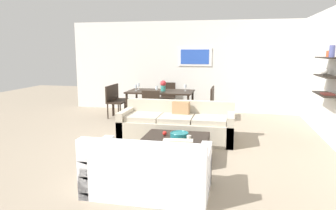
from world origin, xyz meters
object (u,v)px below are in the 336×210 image
at_px(decorative_bowl, 179,135).
at_px(dining_chair_foot, 152,105).
at_px(centerpiece_vase, 163,85).
at_px(dining_chair_head, 167,95).
at_px(dining_chair_right_far, 208,100).
at_px(dining_chair_right_near, 207,103).
at_px(wine_glass_left_far, 138,85).
at_px(apple_on_coffee_table, 165,133).
at_px(wine_glass_left_near, 136,87).
at_px(coffee_table, 175,148).
at_px(wine_glass_right_far, 185,86).
at_px(sofa_beige, 177,126).
at_px(dining_chair_left_far, 119,97).
at_px(wine_glass_head, 164,85).
at_px(dining_table, 160,93).
at_px(dining_chair_left_near, 113,99).
at_px(wine_glass_foot, 157,88).
at_px(loveseat_white, 149,171).
at_px(candle_jar, 189,138).

distance_m(decorative_bowl, dining_chair_foot, 2.51).
bearing_deg(centerpiece_vase, decorative_bowl, -72.39).
bearing_deg(dining_chair_head, dining_chair_right_far, -27.71).
bearing_deg(dining_chair_head, dining_chair_right_near, -40.94).
distance_m(wine_glass_left_far, centerpiece_vase, 0.75).
xyz_separation_m(decorative_bowl, dining_chair_foot, (-1.08, 2.26, 0.08)).
bearing_deg(apple_on_coffee_table, wine_glass_left_near, 116.30).
xyz_separation_m(coffee_table, wine_glass_right_far, (-0.35, 3.29, 0.69)).
height_order(sofa_beige, wine_glass_left_far, wine_glass_left_far).
bearing_deg(dining_chair_left_far, dining_chair_right_far, 0.00).
xyz_separation_m(coffee_table, dining_chair_right_near, (0.28, 2.95, 0.31)).
relative_size(wine_glass_head, wine_glass_left_near, 0.98).
bearing_deg(wine_glass_head, dining_table, -90.00).
bearing_deg(dining_chair_left_near, sofa_beige, -40.21).
relative_size(wine_glass_left_far, wine_glass_foot, 1.02).
distance_m(loveseat_white, dining_chair_right_far, 4.74).
relative_size(loveseat_white, candle_jar, 19.49).
relative_size(candle_jar, wine_glass_head, 0.49).
distance_m(dining_chair_right_near, wine_glass_left_far, 2.01).
distance_m(candle_jar, dining_table, 3.53).
height_order(dining_table, centerpiece_vase, centerpiece_vase).
bearing_deg(dining_chair_right_far, wine_glass_left_near, -170.05).
height_order(loveseat_white, wine_glass_left_near, wine_glass_left_near).
bearing_deg(wine_glass_foot, centerpiece_vase, 79.03).
bearing_deg(wine_glass_left_near, wine_glass_left_far, 90.00).
distance_m(apple_on_coffee_table, wine_glass_left_near, 3.33).
relative_size(dining_chair_right_far, wine_glass_foot, 4.87).
xyz_separation_m(coffee_table, candle_jar, (0.25, -0.12, 0.23)).
distance_m(decorative_bowl, dining_chair_right_far, 3.39).
height_order(dining_table, wine_glass_foot, wine_glass_foot).
xyz_separation_m(dining_chair_head, wine_glass_right_far, (0.66, -0.78, 0.37)).
bearing_deg(wine_glass_foot, wine_glass_left_far, 140.16).
xyz_separation_m(decorative_bowl, dining_chair_right_far, (0.21, 3.38, 0.08)).
bearing_deg(dining_chair_left_far, wine_glass_foot, -26.79).
height_order(dining_chair_head, wine_glass_right_far, wine_glass_right_far).
bearing_deg(dining_chair_left_near, dining_chair_left_far, 90.00).
relative_size(sofa_beige, dining_chair_head, 2.64).
height_order(dining_chair_foot, dining_chair_left_near, same).
distance_m(sofa_beige, dining_chair_left_near, 2.78).
relative_size(dining_chair_head, wine_glass_left_near, 5.18).
bearing_deg(dining_chair_left_far, sofa_beige, -46.50).
bearing_deg(wine_glass_head, loveseat_white, -79.60).
relative_size(wine_glass_left_far, wine_glass_left_near, 1.08).
xyz_separation_m(decorative_bowl, wine_glass_left_near, (-1.74, 3.04, 0.44)).
bearing_deg(dining_chair_right_far, coffee_table, -94.71).
bearing_deg(apple_on_coffee_table, decorative_bowl, -15.76).
distance_m(dining_chair_head, dining_chair_left_near, 1.70).
distance_m(decorative_bowl, wine_glass_right_far, 3.34).
height_order(dining_chair_left_near, wine_glass_left_far, wine_glass_left_far).
bearing_deg(wine_glass_foot, wine_glass_left_near, 154.96).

